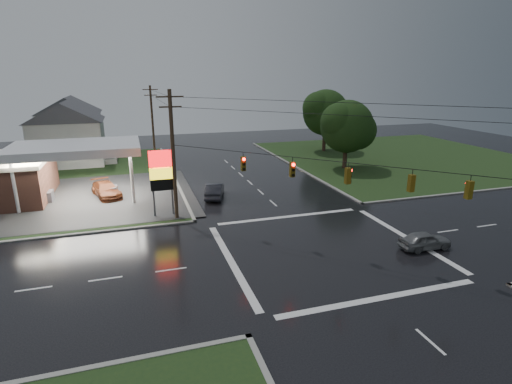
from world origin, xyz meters
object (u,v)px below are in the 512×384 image
object	(u,v)px
car_north	(214,190)
car_crossing	(425,240)
house_near	(68,132)
utility_pole_n	(152,120)
tree_ne_far	(326,113)
car_pump	(106,190)
house_far	(71,123)
tree_ne_near	(348,127)
utility_pole_nw	(173,154)
pylon_sign	(161,172)

from	to	relation	value
car_north	car_crossing	bearing A→B (deg)	142.62
house_near	car_crossing	distance (m)	47.40
utility_pole_n	house_near	world-z (taller)	utility_pole_n
house_near	tree_ne_far	size ratio (longest dim) A/B	1.13
utility_pole_n	house_near	size ratio (longest dim) A/B	0.95
car_crossing	car_pump	bearing A→B (deg)	49.81
house_far	car_crossing	size ratio (longest dim) A/B	2.92
tree_ne_far	car_crossing	xyz separation A→B (m)	(-10.28, -36.18, -5.53)
utility_pole_n	tree_ne_near	xyz separation A→B (m)	(23.64, -16.01, 0.09)
car_crossing	utility_pole_nw	bearing A→B (deg)	56.30
pylon_sign	car_pump	world-z (taller)	pylon_sign
house_near	car_north	xyz separation A→B (m)	(15.86, -21.41, -3.65)
pylon_sign	car_north	distance (m)	7.53
utility_pole_n	car_pump	distance (m)	21.36
utility_pole_nw	car_north	xyz separation A→B (m)	(4.41, 5.09, -4.96)
utility_pole_nw	house_near	bearing A→B (deg)	113.37
tree_ne_near	utility_pole_n	bearing A→B (deg)	145.90
house_near	tree_ne_near	bearing A→B (deg)	-21.76
utility_pole_nw	car_pump	distance (m)	11.66
utility_pole_n	house_near	xyz separation A→B (m)	(-11.45, -2.00, -1.06)
utility_pole_nw	house_far	size ratio (longest dim) A/B	1.00
utility_pole_nw	tree_ne_far	bearing A→B (deg)	42.59
pylon_sign	tree_ne_near	distance (m)	27.23
house_far	tree_ne_near	size ratio (longest dim) A/B	1.23
tree_ne_far	car_pump	bearing A→B (deg)	-154.11
utility_pole_nw	car_crossing	size ratio (longest dim) A/B	2.90
car_north	house_near	bearing A→B (deg)	-36.32
pylon_sign	tree_ne_near	world-z (taller)	tree_ne_near
tree_ne_near	utility_pole_nw	bearing A→B (deg)	-152.14
house_far	car_north	distance (m)	37.60
pylon_sign	house_near	xyz separation A→B (m)	(-10.45, 25.50, 0.39)
house_near	tree_ne_far	xyz separation A→B (m)	(38.10, -2.01, 1.77)
house_far	tree_ne_far	size ratio (longest dim) A/B	1.13
pylon_sign	utility_pole_nw	xyz separation A→B (m)	(1.00, -1.00, 1.71)
house_far	utility_pole_n	bearing A→B (deg)	-38.77
house_near	car_pump	distance (m)	19.04
pylon_sign	house_far	size ratio (longest dim) A/B	0.54
utility_pole_nw	pylon_sign	bearing A→B (deg)	135.00
house_near	house_far	distance (m)	12.04
pylon_sign	utility_pole_n	distance (m)	27.56
tree_ne_far	car_pump	world-z (taller)	tree_ne_far
house_near	tree_ne_far	world-z (taller)	tree_ne_far
utility_pole_nw	tree_ne_near	xyz separation A→B (m)	(23.64, 12.49, -0.16)
utility_pole_n	house_far	distance (m)	16.00
house_far	car_crossing	world-z (taller)	house_far
utility_pole_nw	house_near	xyz separation A→B (m)	(-11.45, 26.50, -1.32)
pylon_sign	car_crossing	world-z (taller)	pylon_sign
tree_ne_far	car_crossing	distance (m)	38.02
house_far	tree_ne_far	world-z (taller)	tree_ne_far
car_north	car_pump	bearing A→B (deg)	-1.18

